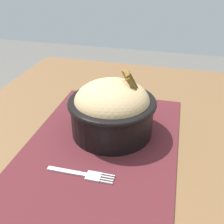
% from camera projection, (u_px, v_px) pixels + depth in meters
% --- Properties ---
extents(table, '(1.01, 0.78, 0.73)m').
position_uv_depth(table, '(110.00, 185.00, 0.58)').
color(table, brown).
rests_on(table, ground_plane).
extents(placemat, '(0.46, 0.31, 0.00)m').
position_uv_depth(placemat, '(102.00, 144.00, 0.56)').
color(placemat, '#47191E').
rests_on(placemat, table).
extents(bowl, '(0.22, 0.22, 0.14)m').
position_uv_depth(bowl, '(112.00, 108.00, 0.57)').
color(bowl, black).
rests_on(bowl, placemat).
extents(fork, '(0.02, 0.12, 0.00)m').
position_uv_depth(fork, '(83.00, 174.00, 0.48)').
color(fork, '#B7B7B7').
rests_on(fork, placemat).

